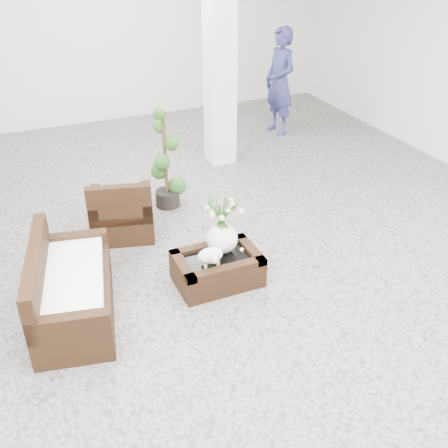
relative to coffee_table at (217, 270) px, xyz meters
name	(u,v)px	position (x,y,z in m)	size (l,w,h in m)	color
ground	(221,267)	(0.14, 0.24, -0.16)	(11.00, 11.00, 0.00)	gray
column	(220,50)	(1.34, 3.04, 1.59)	(0.40, 0.40, 3.50)	white
coffee_table	(217,270)	(0.00, 0.00, 0.00)	(0.90, 0.60, 0.31)	#331D0F
sheep_figurine	(210,257)	(-0.12, -0.10, 0.26)	(0.28, 0.23, 0.21)	white
planter_narcissus	(222,219)	(0.10, 0.10, 0.56)	(0.44, 0.44, 0.80)	white
tealight	(242,249)	(0.30, 0.02, 0.17)	(0.04, 0.04, 0.03)	white
armchair	(121,205)	(-0.68, 1.42, 0.24)	(0.75, 0.72, 0.80)	#331D0F
loveseat	(72,282)	(-1.51, 0.06, 0.24)	(1.49, 0.72, 0.80)	#331D0F
topiary	(165,159)	(0.06, 1.90, 0.53)	(0.37, 0.37, 1.38)	#224D18
shopper	(280,82)	(2.83, 3.82, 0.78)	(0.68, 0.45, 1.86)	navy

